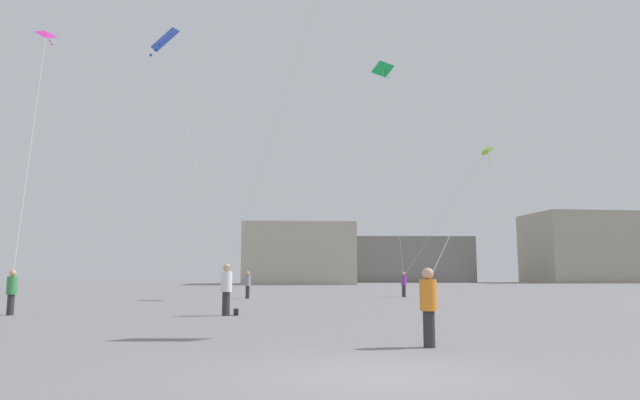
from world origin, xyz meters
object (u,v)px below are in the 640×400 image
object	(u,v)px
person_in_purple	(404,283)
kite_emerald_delta	(384,75)
kite_cobalt_delta	(164,43)
handbag_beside_flyer	(236,312)
kite_lime_diamond	(485,153)
person_in_grey	(248,284)
building_centre_hall	(396,260)
person_in_green	(12,290)
kite_magenta_delta	(45,43)
person_in_orange	(428,303)
building_left_hall	(298,254)
person_in_white	(226,287)
building_right_hall	(609,248)

from	to	relation	value
person_in_purple	kite_emerald_delta	bearing A→B (deg)	52.04
kite_cobalt_delta	handbag_beside_flyer	size ratio (longest dim) A/B	27.40
kite_lime_diamond	handbag_beside_flyer	xyz separation A→B (m)	(-13.09, -10.80, -8.32)
person_in_grey	building_centre_hall	world-z (taller)	building_centre_hall
person_in_purple	handbag_beside_flyer	size ratio (longest dim) A/B	5.09
person_in_green	kite_magenta_delta	bearing A→B (deg)	-96.11
person_in_green	building_centre_hall	distance (m)	85.19
kite_emerald_delta	handbag_beside_flyer	bearing A→B (deg)	-119.32
person_in_orange	building_left_hall	world-z (taller)	building_left_hall
person_in_orange	handbag_beside_flyer	distance (m)	10.27
person_in_orange	kite_emerald_delta	bearing A→B (deg)	76.26
person_in_purple	handbag_beside_flyer	world-z (taller)	person_in_purple
person_in_white	person_in_purple	distance (m)	18.47
kite_lime_diamond	kite_cobalt_delta	size ratio (longest dim) A/B	0.87
person_in_orange	kite_magenta_delta	distance (m)	29.53
person_in_white	kite_lime_diamond	xyz separation A→B (m)	(13.44, 10.90, 7.42)
person_in_purple	kite_magenta_delta	world-z (taller)	kite_magenta_delta
kite_emerald_delta	building_centre_hall	world-z (taller)	kite_emerald_delta
kite_cobalt_delta	building_left_hall	xyz separation A→B (m)	(4.90, 64.47, -5.15)
kite_lime_diamond	kite_emerald_delta	world-z (taller)	kite_emerald_delta
kite_magenta_delta	person_in_orange	bearing A→B (deg)	-48.79
building_right_hall	kite_lime_diamond	bearing A→B (deg)	-124.40
building_right_hall	kite_cobalt_delta	bearing A→B (deg)	-127.89
kite_lime_diamond	kite_magenta_delta	world-z (taller)	kite_magenta_delta
person_in_white	building_left_hall	size ratio (longest dim) A/B	0.11
kite_emerald_delta	kite_lime_diamond	bearing A→B (deg)	-28.84
person_in_green	kite_cobalt_delta	distance (m)	10.53
kite_lime_diamond	kite_emerald_delta	bearing A→B (deg)	151.16
kite_cobalt_delta	person_in_grey	bearing A→B (deg)	83.69
kite_emerald_delta	building_left_hall	world-z (taller)	kite_emerald_delta
person_in_grey	kite_emerald_delta	distance (m)	15.81
person_in_white	person_in_green	bearing A→B (deg)	-170.17
person_in_grey	building_right_hall	distance (m)	83.09
person_in_purple	person_in_green	distance (m)	23.11
person_in_grey	building_left_hall	xyz separation A→B (m)	(3.18, 48.88, 3.47)
building_centre_hall	kite_lime_diamond	bearing A→B (deg)	-95.96
building_left_hall	building_centre_hall	distance (m)	25.34
person_in_grey	kite_lime_diamond	size ratio (longest dim) A/B	0.22
kite_magenta_delta	building_centre_hall	size ratio (longest dim) A/B	0.54
person_in_grey	kite_lime_diamond	xyz separation A→B (m)	(13.89, -3.14, 7.54)
kite_lime_diamond	building_centre_hall	world-z (taller)	kite_lime_diamond
person_in_green	kite_cobalt_delta	world-z (taller)	kite_cobalt_delta
building_centre_hall	building_right_hall	world-z (taller)	building_right_hall
kite_magenta_delta	handbag_beside_flyer	size ratio (longest dim) A/B	45.01
person_in_purple	building_centre_hall	bearing A→B (deg)	-102.44
person_in_green	building_left_hall	bearing A→B (deg)	-127.86
building_left_hall	building_centre_hall	bearing A→B (deg)	44.74
kite_cobalt_delta	kite_lime_diamond	bearing A→B (deg)	38.58
person_in_green	building_right_hall	xyz separation A→B (m)	(64.56, 73.57, 5.02)
kite_emerald_delta	building_right_hall	distance (m)	77.90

